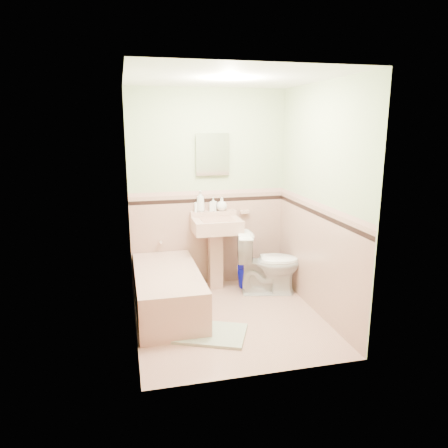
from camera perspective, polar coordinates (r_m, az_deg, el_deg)
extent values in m
plane|color=tan|center=(4.73, 0.73, -12.56)|extent=(2.20, 2.20, 0.00)
plane|color=white|center=(4.28, 0.83, 19.14)|extent=(2.20, 2.20, 0.00)
plane|color=beige|center=(5.39, -2.13, 4.61)|extent=(2.50, 0.00, 2.50)
plane|color=beige|center=(3.31, 5.50, -1.03)|extent=(2.50, 0.00, 2.50)
plane|color=beige|center=(4.21, -12.55, 1.81)|extent=(0.00, 2.50, 2.50)
plane|color=beige|center=(4.68, 12.74, 2.96)|extent=(0.00, 2.50, 2.50)
plane|color=tan|center=(5.52, -2.05, -2.09)|extent=(2.00, 0.00, 2.00)
plane|color=tan|center=(3.53, 5.20, -11.24)|extent=(2.00, 0.00, 2.00)
plane|color=tan|center=(4.38, -11.96, -6.54)|extent=(0.00, 2.20, 2.20)
plane|color=tan|center=(4.83, 12.21, -4.65)|extent=(0.00, 2.20, 2.20)
plane|color=black|center=(5.40, -2.08, 3.22)|extent=(2.00, 0.00, 2.00)
plane|color=black|center=(3.36, 5.36, -3.10)|extent=(2.00, 0.00, 2.00)
plane|color=black|center=(4.23, -12.22, 0.10)|extent=(0.00, 2.20, 2.20)
plane|color=black|center=(4.70, 12.46, 1.39)|extent=(0.00, 2.20, 2.20)
plane|color=tan|center=(5.38, -2.09, 4.27)|extent=(2.00, 0.00, 2.00)
plane|color=tan|center=(3.33, 5.39, -1.45)|extent=(2.00, 0.00, 2.00)
plane|color=tan|center=(4.21, -12.28, 1.43)|extent=(0.00, 2.20, 2.20)
plane|color=tan|center=(4.68, 12.52, 2.59)|extent=(0.00, 2.20, 2.20)
cube|color=tan|center=(4.84, -7.59, -9.16)|extent=(0.70, 1.50, 0.45)
cylinder|color=silver|center=(5.39, -8.55, -2.29)|extent=(0.04, 0.12, 0.04)
cylinder|color=silver|center=(5.36, -1.36, 1.31)|extent=(0.02, 0.02, 0.10)
cube|color=white|center=(5.32, -1.57, 9.38)|extent=(0.38, 0.04, 0.48)
cube|color=tan|center=(5.52, 2.77, 1.64)|extent=(0.11, 0.07, 0.04)
imported|color=#B2B2B2|center=(5.34, -3.20, 3.10)|extent=(0.11, 0.12, 0.27)
imported|color=#B2B2B2|center=(5.37, -1.47, 2.70)|extent=(0.10, 0.11, 0.18)
imported|color=#B2B2B2|center=(5.40, -0.31, 2.72)|extent=(0.16, 0.16, 0.17)
cylinder|color=white|center=(5.34, -3.82, 2.28)|extent=(0.04, 0.04, 0.12)
imported|color=white|center=(5.29, 5.99, -5.21)|extent=(0.84, 0.59, 0.78)
cube|color=gray|center=(4.39, -2.21, -14.51)|extent=(0.89, 0.76, 0.03)
cube|color=#BF1E59|center=(4.39, -3.42, -13.93)|extent=(0.16, 0.11, 0.06)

